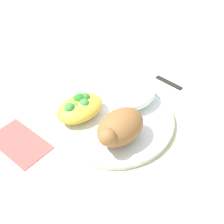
# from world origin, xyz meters

# --- Properties ---
(ground_plane) EXTENTS (2.00, 2.00, 0.00)m
(ground_plane) POSITION_xyz_m (0.00, 0.00, 0.00)
(ground_plane) COLOR #C2C191
(plate) EXTENTS (0.29, 0.29, 0.02)m
(plate) POSITION_xyz_m (0.00, 0.00, 0.01)
(plate) COLOR white
(plate) RESTS_ON ground_plane
(roasted_chicken) EXTENTS (0.12, 0.08, 0.07)m
(roasted_chicken) POSITION_xyz_m (0.04, 0.06, 0.05)
(roasted_chicken) COLOR brown
(roasted_chicken) RESTS_ON plate
(rice_pile) EXTENTS (0.11, 0.08, 0.04)m
(rice_pile) POSITION_xyz_m (-0.07, 0.01, 0.04)
(rice_pile) COLOR white
(rice_pile) RESTS_ON plate
(mac_cheese_with_broccoli) EXTENTS (0.11, 0.08, 0.05)m
(mac_cheese_with_broccoli) POSITION_xyz_m (0.05, -0.05, 0.04)
(mac_cheese_with_broccoli) COLOR gold
(mac_cheese_with_broccoli) RESTS_ON plate
(fork) EXTENTS (0.02, 0.14, 0.01)m
(fork) POSITION_xyz_m (-0.17, 0.04, 0.00)
(fork) COLOR #B2B2B7
(fork) RESTS_ON ground_plane
(knife) EXTENTS (0.02, 0.19, 0.01)m
(knife) POSITION_xyz_m (-0.21, 0.04, 0.00)
(knife) COLOR black
(knife) RESTS_ON ground_plane
(napkin) EXTENTS (0.10, 0.14, 0.00)m
(napkin) POSITION_xyz_m (0.19, -0.09, 0.00)
(napkin) COLOR #DB4C47
(napkin) RESTS_ON ground_plane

